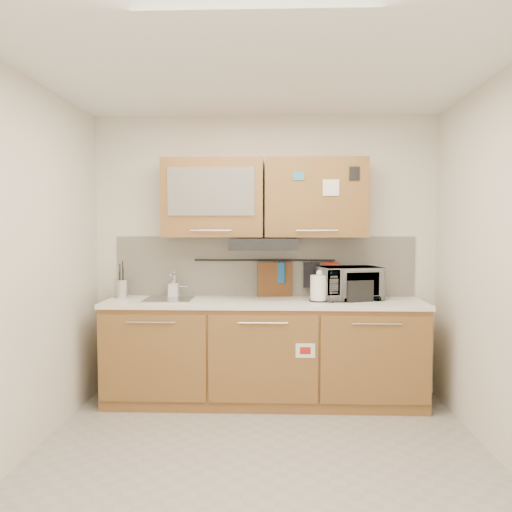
{
  "coord_description": "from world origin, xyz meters",
  "views": [
    {
      "loc": [
        0.09,
        -3.2,
        1.57
      ],
      "look_at": [
        -0.06,
        1.05,
        1.32
      ],
      "focal_mm": 35.0,
      "sensor_mm": 36.0,
      "label": 1
    }
  ],
  "objects": [
    {
      "name": "utensil_crock",
      "position": [
        -1.3,
        1.29,
        1.01
      ],
      "size": [
        0.17,
        0.17,
        0.34
      ],
      "rotation": [
        0.0,
        0.0,
        -0.35
      ],
      "color": "silver",
      "rests_on": "countertop"
    },
    {
      "name": "soap_bottle",
      "position": [
        -0.84,
        1.36,
        1.02
      ],
      "size": [
        0.09,
        0.09,
        0.19
      ],
      "primitive_type": "imported",
      "rotation": [
        0.0,
        0.0,
        -0.05
      ],
      "color": "#999999",
      "rests_on": "countertop"
    },
    {
      "name": "ceiling",
      "position": [
        0.0,
        0.0,
        2.6
      ],
      "size": [
        3.2,
        3.2,
        0.0
      ],
      "primitive_type": "plane",
      "rotation": [
        3.14,
        0.0,
        0.0
      ],
      "color": "white",
      "rests_on": "wall_back"
    },
    {
      "name": "floor",
      "position": [
        0.0,
        0.0,
        0.0
      ],
      "size": [
        3.2,
        3.2,
        0.0
      ],
      "primitive_type": "plane",
      "color": "#9E9993",
      "rests_on": "ground"
    },
    {
      "name": "upper_cabinets",
      "position": [
        -0.0,
        1.32,
        1.83
      ],
      "size": [
        1.82,
        0.37,
        0.7
      ],
      "color": "#9A6336",
      "rests_on": "wall_back"
    },
    {
      "name": "toaster",
      "position": [
        0.82,
        1.17,
        1.02
      ],
      "size": [
        0.28,
        0.22,
        0.19
      ],
      "rotation": [
        0.0,
        0.0,
        0.33
      ],
      "color": "black",
      "rests_on": "countertop"
    },
    {
      "name": "base_cabinet",
      "position": [
        0.0,
        1.19,
        0.41
      ],
      "size": [
        2.8,
        0.64,
        0.88
      ],
      "color": "#9A6336",
      "rests_on": "floor"
    },
    {
      "name": "range_hood",
      "position": [
        0.0,
        1.25,
        1.42
      ],
      "size": [
        0.6,
        0.46,
        0.1
      ],
      "primitive_type": "cube",
      "color": "black",
      "rests_on": "upper_cabinets"
    },
    {
      "name": "backsplash",
      "position": [
        0.0,
        1.49,
        1.2
      ],
      "size": [
        2.8,
        0.02,
        0.56
      ],
      "primitive_type": "cube",
      "color": "silver",
      "rests_on": "countertop"
    },
    {
      "name": "cutting_board",
      "position": [
        0.1,
        1.44,
        1.04
      ],
      "size": [
        0.33,
        0.06,
        0.4
      ],
      "primitive_type": "cube",
      "rotation": [
        0.0,
        0.0,
        0.11
      ],
      "color": "brown",
      "rests_on": "utensil_rail"
    },
    {
      "name": "oven_mitt",
      "position": [
        0.14,
        1.44,
        1.15
      ],
      "size": [
        0.12,
        0.07,
        0.19
      ],
      "primitive_type": "cube",
      "rotation": [
        0.0,
        0.0,
        -0.38
      ],
      "color": "#205694",
      "rests_on": "utensil_rail"
    },
    {
      "name": "countertop",
      "position": [
        0.0,
        1.19,
        0.9
      ],
      "size": [
        2.82,
        0.62,
        0.04
      ],
      "primitive_type": "cube",
      "color": "white",
      "rests_on": "base_cabinet"
    },
    {
      "name": "utensil_rail",
      "position": [
        0.0,
        1.45,
        1.26
      ],
      "size": [
        1.3,
        0.02,
        0.02
      ],
      "primitive_type": "cylinder",
      "rotation": [
        0.0,
        1.57,
        0.0
      ],
      "color": "black",
      "rests_on": "backsplash"
    },
    {
      "name": "sink",
      "position": [
        -0.85,
        1.21,
        0.92
      ],
      "size": [
        0.42,
        0.4,
        0.26
      ],
      "color": "silver",
      "rests_on": "countertop"
    },
    {
      "name": "wall_back",
      "position": [
        0.0,
        1.5,
        1.3
      ],
      "size": [
        3.2,
        0.0,
        3.2
      ],
      "primitive_type": "plane",
      "rotation": [
        1.57,
        0.0,
        0.0
      ],
      "color": "silver",
      "rests_on": "ground"
    },
    {
      "name": "kettle",
      "position": [
        0.49,
        1.16,
        1.03
      ],
      "size": [
        0.2,
        0.18,
        0.27
      ],
      "rotation": [
        0.0,
        0.0,
        -0.18
      ],
      "color": "white",
      "rests_on": "countertop"
    },
    {
      "name": "pot_holder",
      "position": [
        0.62,
        1.44,
        1.15
      ],
      "size": [
        0.15,
        0.05,
        0.18
      ],
      "primitive_type": "cube",
      "rotation": [
        0.0,
        0.0,
        -0.2
      ],
      "color": "red",
      "rests_on": "utensil_rail"
    },
    {
      "name": "wall_right",
      "position": [
        1.6,
        0.0,
        1.3
      ],
      "size": [
        0.0,
        3.0,
        3.0
      ],
      "primitive_type": "plane",
      "rotation": [
        1.57,
        0.0,
        -1.57
      ],
      "color": "silver",
      "rests_on": "ground"
    },
    {
      "name": "wall_left",
      "position": [
        -1.6,
        0.0,
        1.3
      ],
      "size": [
        0.0,
        3.0,
        3.0
      ],
      "primitive_type": "plane",
      "rotation": [
        1.57,
        0.0,
        1.57
      ],
      "color": "silver",
      "rests_on": "ground"
    },
    {
      "name": "dark_pouch",
      "position": [
        0.44,
        1.44,
        1.12
      ],
      "size": [
        0.15,
        0.05,
        0.23
      ],
      "primitive_type": "cube",
      "rotation": [
        0.0,
        0.0,
        -0.08
      ],
      "color": "black",
      "rests_on": "utensil_rail"
    },
    {
      "name": "microwave",
      "position": [
        0.76,
        1.28,
        1.07
      ],
      "size": [
        0.61,
        0.48,
        0.29
      ],
      "primitive_type": "imported",
      "rotation": [
        0.0,
        0.0,
        0.26
      ],
      "color": "#999999",
      "rests_on": "countertop"
    }
  ]
}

